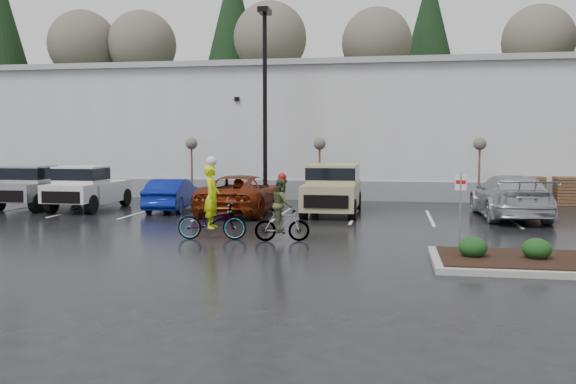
% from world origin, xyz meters
% --- Properties ---
extents(ground, '(120.00, 120.00, 0.00)m').
position_xyz_m(ground, '(0.00, 0.00, 0.00)').
color(ground, black).
rests_on(ground, ground).
extents(warehouse, '(60.50, 15.50, 7.20)m').
position_xyz_m(warehouse, '(0.00, 21.99, 3.65)').
color(warehouse, silver).
rests_on(warehouse, ground).
extents(wooded_ridge, '(80.00, 25.00, 6.00)m').
position_xyz_m(wooded_ridge, '(0.00, 45.00, 3.00)').
color(wooded_ridge, '#233E1A').
rests_on(wooded_ridge, ground).
extents(lamppost, '(0.50, 1.00, 9.22)m').
position_xyz_m(lamppost, '(-4.00, 12.00, 5.69)').
color(lamppost, black).
rests_on(lamppost, ground).
extents(sapling_west, '(0.60, 0.60, 3.20)m').
position_xyz_m(sapling_west, '(-8.00, 13.00, 2.73)').
color(sapling_west, '#4A351D').
rests_on(sapling_west, ground).
extents(sapling_mid, '(0.60, 0.60, 3.20)m').
position_xyz_m(sapling_mid, '(-1.50, 13.00, 2.73)').
color(sapling_mid, '#4A351D').
rests_on(sapling_mid, ground).
extents(sapling_east, '(0.60, 0.60, 3.20)m').
position_xyz_m(sapling_east, '(6.00, 13.00, 2.73)').
color(sapling_east, '#4A351D').
rests_on(sapling_east, ground).
extents(pallet_stack_a, '(1.20, 1.20, 1.35)m').
position_xyz_m(pallet_stack_a, '(8.50, 14.00, 0.68)').
color(pallet_stack_a, '#4A351D').
rests_on(pallet_stack_a, ground).
extents(pallet_stack_b, '(1.20, 1.20, 1.35)m').
position_xyz_m(pallet_stack_b, '(10.20, 14.00, 0.68)').
color(pallet_stack_b, '#4A351D').
rests_on(pallet_stack_b, ground).
extents(shrub_a, '(0.70, 0.70, 0.52)m').
position_xyz_m(shrub_a, '(4.00, -1.00, 0.41)').
color(shrub_a, '#123311').
rests_on(shrub_a, curb_island).
extents(shrub_b, '(0.70, 0.70, 0.52)m').
position_xyz_m(shrub_b, '(5.50, -1.00, 0.41)').
color(shrub_b, '#123311').
rests_on(shrub_b, curb_island).
extents(fire_lane_sign, '(0.30, 0.05, 2.20)m').
position_xyz_m(fire_lane_sign, '(3.80, 0.20, 1.41)').
color(fire_lane_sign, gray).
rests_on(fire_lane_sign, ground).
extents(pickup_silver, '(2.10, 5.20, 1.96)m').
position_xyz_m(pickup_silver, '(-13.80, 8.83, 0.98)').
color(pickup_silver, '#929699').
rests_on(pickup_silver, ground).
extents(pickup_white, '(2.10, 5.20, 1.96)m').
position_xyz_m(pickup_white, '(-11.25, 8.76, 0.98)').
color(pickup_white, silver).
rests_on(pickup_white, ground).
extents(car_blue, '(1.80, 4.35, 1.40)m').
position_xyz_m(car_blue, '(-7.46, 8.76, 0.70)').
color(car_blue, navy).
rests_on(car_blue, ground).
extents(car_red, '(2.85, 5.89, 1.61)m').
position_xyz_m(car_red, '(-4.21, 8.29, 0.81)').
color(car_red, '#671E09').
rests_on(car_red, ground).
extents(suv_tan, '(2.20, 5.10, 2.06)m').
position_xyz_m(suv_tan, '(-0.46, 8.78, 1.03)').
color(suv_tan, tan).
rests_on(suv_tan, ground).
extents(car_far_silver, '(2.58, 5.98, 1.71)m').
position_xyz_m(car_far_silver, '(6.57, 8.43, 0.86)').
color(car_far_silver, '#AEB2B6').
rests_on(car_far_silver, ground).
extents(cyclist_hivis, '(2.19, 0.96, 2.58)m').
position_xyz_m(cyclist_hivis, '(-3.47, 1.50, 0.79)').
color(cyclist_hivis, '#3F3F44').
rests_on(cyclist_hivis, ground).
extents(cyclist_olive, '(1.66, 0.83, 2.08)m').
position_xyz_m(cyclist_olive, '(-1.27, 1.50, 0.77)').
color(cyclist_olive, '#3F3F44').
rests_on(cyclist_olive, ground).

